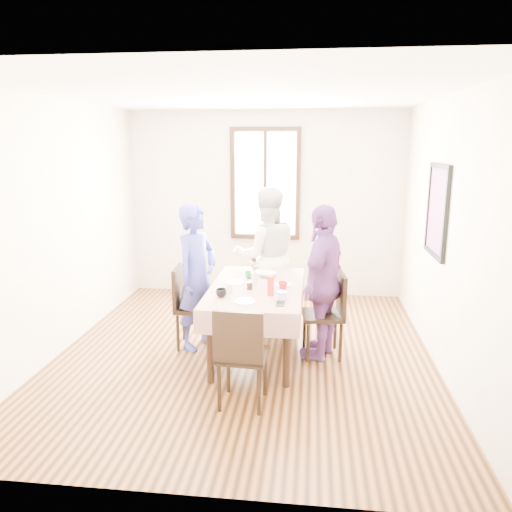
% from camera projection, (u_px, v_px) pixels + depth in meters
% --- Properties ---
extents(ground, '(4.50, 4.50, 0.00)m').
position_uv_depth(ground, '(245.00, 353.00, 5.36)').
color(ground, black).
rests_on(ground, ground).
extents(back_wall, '(4.00, 0.00, 4.00)m').
position_uv_depth(back_wall, '(265.00, 204.00, 7.24)').
color(back_wall, beige).
rests_on(back_wall, ground).
extents(right_wall, '(0.00, 4.50, 4.50)m').
position_uv_depth(right_wall, '(445.00, 235.00, 4.84)').
color(right_wall, beige).
rests_on(right_wall, ground).
extents(window_frame, '(1.02, 0.06, 1.62)m').
position_uv_depth(window_frame, '(265.00, 184.00, 7.15)').
color(window_frame, black).
rests_on(window_frame, back_wall).
extents(window_pane, '(0.90, 0.02, 1.50)m').
position_uv_depth(window_pane, '(265.00, 184.00, 7.16)').
color(window_pane, white).
rests_on(window_pane, back_wall).
extents(art_poster, '(0.04, 0.76, 0.96)m').
position_uv_depth(art_poster, '(437.00, 211.00, 5.08)').
color(art_poster, red).
rests_on(art_poster, right_wall).
extents(dining_table, '(0.84, 1.52, 0.75)m').
position_uv_depth(dining_table, '(257.00, 321.00, 5.26)').
color(dining_table, black).
rests_on(dining_table, ground).
extents(tablecloth, '(0.96, 1.64, 0.01)m').
position_uv_depth(tablecloth, '(257.00, 287.00, 5.17)').
color(tablecloth, '#631408').
rests_on(tablecloth, dining_table).
extents(chair_left, '(0.45, 0.45, 0.91)m').
position_uv_depth(chair_left, '(195.00, 307.00, 5.46)').
color(chair_left, black).
rests_on(chair_left, ground).
extents(chair_right, '(0.47, 0.47, 0.91)m').
position_uv_depth(chair_right, '(323.00, 315.00, 5.21)').
color(chair_right, black).
rests_on(chair_right, ground).
extents(chair_far, '(0.43, 0.43, 0.91)m').
position_uv_depth(chair_far, '(266.00, 286.00, 6.25)').
color(chair_far, black).
rests_on(chair_far, ground).
extents(chair_near, '(0.44, 0.44, 0.91)m').
position_uv_depth(chair_near, '(243.00, 355.00, 4.23)').
color(chair_near, black).
rests_on(chair_near, ground).
extents(person_left, '(0.59, 0.69, 1.60)m').
position_uv_depth(person_left, '(196.00, 277.00, 5.38)').
color(person_left, '#3B3D98').
rests_on(person_left, ground).
extents(person_far, '(0.98, 0.86, 1.71)m').
position_uv_depth(person_far, '(266.00, 256.00, 6.15)').
color(person_far, silver).
rests_on(person_far, ground).
extents(person_right, '(0.71, 1.04, 1.63)m').
position_uv_depth(person_right, '(322.00, 282.00, 5.13)').
color(person_right, '#6C3A7E').
rests_on(person_right, ground).
extents(mug_black, '(0.14, 0.14, 0.08)m').
position_uv_depth(mug_black, '(221.00, 293.00, 4.80)').
color(mug_black, black).
rests_on(mug_black, tablecloth).
extents(mug_flag, '(0.14, 0.14, 0.09)m').
position_uv_depth(mug_flag, '(283.00, 286.00, 5.01)').
color(mug_flag, red).
rests_on(mug_flag, tablecloth).
extents(mug_green, '(0.11, 0.11, 0.07)m').
position_uv_depth(mug_green, '(249.00, 275.00, 5.48)').
color(mug_green, '#0C7226').
rests_on(mug_green, tablecloth).
extents(serving_bowl, '(0.26, 0.26, 0.05)m').
position_uv_depth(serving_bowl, '(267.00, 275.00, 5.53)').
color(serving_bowl, white).
rests_on(serving_bowl, tablecloth).
extents(juice_carton, '(0.06, 0.06, 0.19)m').
position_uv_depth(juice_carton, '(271.00, 286.00, 4.86)').
color(juice_carton, red).
rests_on(juice_carton, tablecloth).
extents(butter_tub, '(0.12, 0.12, 0.06)m').
position_uv_depth(butter_tub, '(281.00, 296.00, 4.75)').
color(butter_tub, white).
rests_on(butter_tub, tablecloth).
extents(jam_jar, '(0.06, 0.06, 0.08)m').
position_uv_depth(jam_jar, '(250.00, 286.00, 5.04)').
color(jam_jar, black).
rests_on(jam_jar, tablecloth).
extents(drinking_glass, '(0.06, 0.06, 0.09)m').
position_uv_depth(drinking_glass, '(229.00, 288.00, 4.95)').
color(drinking_glass, silver).
rests_on(drinking_glass, tablecloth).
extents(smartphone, '(0.08, 0.16, 0.01)m').
position_uv_depth(smartphone, '(280.00, 304.00, 4.60)').
color(smartphone, black).
rests_on(smartphone, tablecloth).
extents(flower_vase, '(0.07, 0.07, 0.13)m').
position_uv_depth(flower_vase, '(254.00, 278.00, 5.24)').
color(flower_vase, silver).
rests_on(flower_vase, tablecloth).
extents(plate_left, '(0.20, 0.20, 0.01)m').
position_uv_depth(plate_left, '(234.00, 282.00, 5.29)').
color(plate_left, white).
rests_on(plate_left, tablecloth).
extents(plate_right, '(0.20, 0.20, 0.01)m').
position_uv_depth(plate_right, '(282.00, 285.00, 5.21)').
color(plate_right, white).
rests_on(plate_right, tablecloth).
extents(plate_far, '(0.20, 0.20, 0.01)m').
position_uv_depth(plate_far, '(263.00, 272.00, 5.72)').
color(plate_far, white).
rests_on(plate_far, tablecloth).
extents(plate_near, '(0.20, 0.20, 0.01)m').
position_uv_depth(plate_near, '(244.00, 301.00, 4.66)').
color(plate_near, white).
rests_on(plate_near, tablecloth).
extents(butter_lid, '(0.12, 0.12, 0.01)m').
position_uv_depth(butter_lid, '(281.00, 292.00, 4.74)').
color(butter_lid, blue).
rests_on(butter_lid, butter_tub).
extents(flower_bunch, '(0.09, 0.09, 0.10)m').
position_uv_depth(flower_bunch, '(254.00, 268.00, 5.21)').
color(flower_bunch, yellow).
rests_on(flower_bunch, flower_vase).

